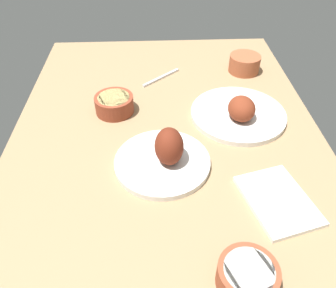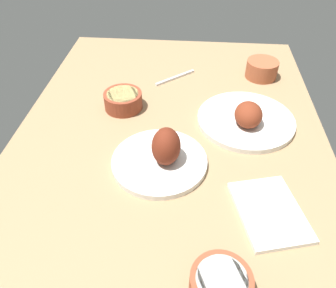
% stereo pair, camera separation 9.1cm
% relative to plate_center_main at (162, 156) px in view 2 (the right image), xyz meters
% --- Properties ---
extents(dining_table, '(1.40, 0.90, 0.04)m').
position_rel_plate_center_main_xyz_m(dining_table, '(-0.06, 0.01, -0.05)').
color(dining_table, '#937551').
rests_on(dining_table, ground).
extents(plate_center_main, '(0.25, 0.25, 0.11)m').
position_rel_plate_center_main_xyz_m(plate_center_main, '(0.00, 0.00, 0.00)').
color(plate_center_main, silver).
rests_on(plate_center_main, dining_table).
extents(plate_far_side, '(0.29, 0.29, 0.08)m').
position_rel_plate_center_main_xyz_m(plate_far_side, '(-0.19, 0.23, -0.01)').
color(plate_far_side, silver).
rests_on(plate_far_side, dining_table).
extents(bowl_pasta, '(0.12, 0.12, 0.05)m').
position_rel_plate_center_main_xyz_m(bowl_pasta, '(-0.24, -0.15, -0.00)').
color(bowl_pasta, brown).
rests_on(bowl_pasta, dining_table).
extents(bowl_potatoes, '(0.11, 0.11, 0.06)m').
position_rel_plate_center_main_xyz_m(bowl_potatoes, '(-0.48, 0.31, 0.00)').
color(bowl_potatoes, '#A35133').
rests_on(bowl_potatoes, dining_table).
extents(bowl_cream, '(0.11, 0.11, 0.05)m').
position_rel_plate_center_main_xyz_m(bowl_cream, '(0.33, 0.14, -0.00)').
color(bowl_cream, brown).
rests_on(bowl_cream, dining_table).
extents(folded_napkin, '(0.22, 0.18, 0.01)m').
position_rel_plate_center_main_xyz_m(folded_napkin, '(0.14, 0.26, -0.02)').
color(folded_napkin, white).
rests_on(folded_napkin, dining_table).
extents(fork_loose, '(0.12, 0.13, 0.01)m').
position_rel_plate_center_main_xyz_m(fork_loose, '(-0.44, 0.00, -0.03)').
color(fork_loose, silver).
rests_on(fork_loose, dining_table).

